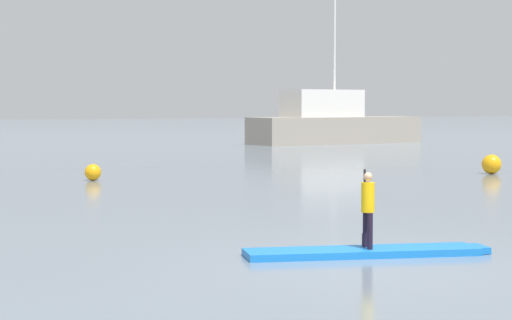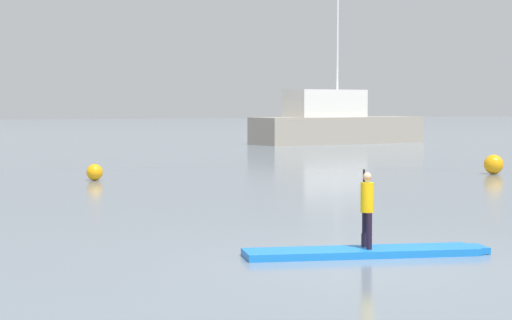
% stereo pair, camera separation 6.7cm
% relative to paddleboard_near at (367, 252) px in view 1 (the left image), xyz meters
% --- Properties ---
extents(ground_plane, '(240.00, 240.00, 0.00)m').
position_rel_paddleboard_near_xyz_m(ground_plane, '(-0.46, -0.71, -0.05)').
color(ground_plane, slate).
extents(paddleboard_near, '(3.48, 1.51, 0.10)m').
position_rel_paddleboard_near_xyz_m(paddleboard_near, '(0.00, 0.00, 0.00)').
color(paddleboard_near, blue).
rests_on(paddleboard_near, ground).
extents(paddler_child_solo, '(0.23, 0.37, 1.09)m').
position_rel_paddleboard_near_xyz_m(paddler_child_solo, '(0.01, 0.01, 0.64)').
color(paddler_child_solo, black).
rests_on(paddler_child_solo, paddleboard_near).
extents(fishing_boat_green_midground, '(9.90, 3.72, 7.85)m').
position_rel_paddleboard_near_xyz_m(fishing_boat_green_midground, '(18.47, 33.60, 1.02)').
color(fishing_boat_green_midground, '#9E9384').
rests_on(fishing_boat_green_midground, ground).
extents(mooring_buoy_mid, '(0.59, 0.59, 0.59)m').
position_rel_paddleboard_near_xyz_m(mooring_buoy_mid, '(11.68, 11.93, 0.24)').
color(mooring_buoy_mid, orange).
rests_on(mooring_buoy_mid, ground).
extents(mooring_buoy_far, '(0.45, 0.45, 0.45)m').
position_rel_paddleboard_near_xyz_m(mooring_buoy_far, '(0.18, 14.56, 0.18)').
color(mooring_buoy_far, orange).
rests_on(mooring_buoy_far, ground).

